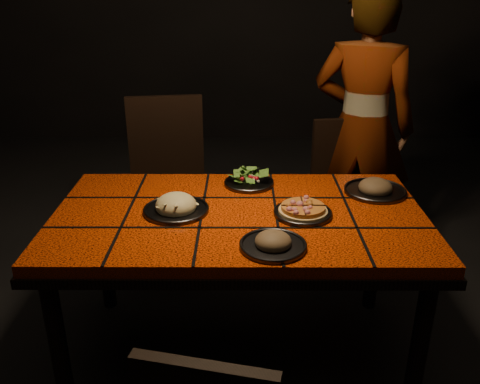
{
  "coord_description": "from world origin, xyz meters",
  "views": [
    {
      "loc": [
        0.01,
        -1.98,
        1.7
      ],
      "look_at": [
        0.0,
        0.06,
        0.82
      ],
      "focal_mm": 38.0,
      "sensor_mm": 36.0,
      "label": 1
    }
  ],
  "objects_px": {
    "chair_far_left": "(168,171)",
    "plate_pasta": "(176,206)",
    "plate_pizza": "(303,211)",
    "dining_table": "(239,228)",
    "chair_far_right": "(347,184)",
    "diner": "(362,128)"
  },
  "relations": [
    {
      "from": "chair_far_left",
      "to": "plate_pasta",
      "type": "xyz_separation_m",
      "value": [
        0.17,
        -0.93,
        0.19
      ]
    },
    {
      "from": "plate_pizza",
      "to": "dining_table",
      "type": "bearing_deg",
      "value": 173.95
    },
    {
      "from": "dining_table",
      "to": "chair_far_right",
      "type": "xyz_separation_m",
      "value": [
        0.66,
        0.89,
        -0.16
      ]
    },
    {
      "from": "dining_table",
      "to": "diner",
      "type": "relative_size",
      "value": 0.96
    },
    {
      "from": "chair_far_right",
      "to": "plate_pasta",
      "type": "relative_size",
      "value": 3.16
    },
    {
      "from": "dining_table",
      "to": "diner",
      "type": "height_order",
      "value": "diner"
    },
    {
      "from": "chair_far_right",
      "to": "plate_pizza",
      "type": "relative_size",
      "value": 3.59
    },
    {
      "from": "diner",
      "to": "plate_pasta",
      "type": "relative_size",
      "value": 5.93
    },
    {
      "from": "dining_table",
      "to": "diner",
      "type": "xyz_separation_m",
      "value": [
        0.74,
        0.99,
        0.17
      ]
    },
    {
      "from": "chair_far_right",
      "to": "plate_pizza",
      "type": "xyz_separation_m",
      "value": [
        -0.39,
        -0.92,
        0.25
      ]
    },
    {
      "from": "dining_table",
      "to": "plate_pasta",
      "type": "xyz_separation_m",
      "value": [
        -0.27,
        0.0,
        0.1
      ]
    },
    {
      "from": "dining_table",
      "to": "plate_pizza",
      "type": "bearing_deg",
      "value": -6.05
    },
    {
      "from": "chair_far_left",
      "to": "plate_pasta",
      "type": "height_order",
      "value": "chair_far_left"
    },
    {
      "from": "diner",
      "to": "chair_far_left",
      "type": "bearing_deg",
      "value": 25.22
    },
    {
      "from": "chair_far_left",
      "to": "plate_pizza",
      "type": "distance_m",
      "value": 1.21
    },
    {
      "from": "dining_table",
      "to": "plate_pizza",
      "type": "relative_size",
      "value": 6.47
    },
    {
      "from": "plate_pasta",
      "to": "dining_table",
      "type": "bearing_deg",
      "value": -0.58
    },
    {
      "from": "diner",
      "to": "plate_pizza",
      "type": "bearing_deg",
      "value": 87.6
    },
    {
      "from": "plate_pizza",
      "to": "plate_pasta",
      "type": "bearing_deg",
      "value": 176.67
    },
    {
      "from": "dining_table",
      "to": "diner",
      "type": "distance_m",
      "value": 1.25
    },
    {
      "from": "chair_far_left",
      "to": "plate_pizza",
      "type": "height_order",
      "value": "chair_far_left"
    },
    {
      "from": "plate_pasta",
      "to": "chair_far_right",
      "type": "bearing_deg",
      "value": 43.58
    }
  ]
}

